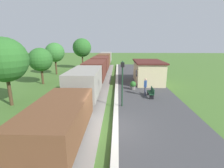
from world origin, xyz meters
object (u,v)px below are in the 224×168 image
at_px(tree_trackside_mid, 5,60).
at_px(bench_near_hut, 151,92).
at_px(lamp_post_near, 122,75).
at_px(tree_field_left, 55,52).
at_px(station_hut, 148,72).
at_px(tree_trackside_far, 41,60).
at_px(freight_train, 99,67).
at_px(person_waiting, 145,86).
at_px(tree_field_distant, 82,48).
at_px(potted_planter, 133,85).

bearing_deg(tree_trackside_mid, bench_near_hut, 8.54).
relative_size(bench_near_hut, lamp_post_near, 0.41).
distance_m(bench_near_hut, tree_field_left, 18.61).
xyz_separation_m(station_hut, tree_trackside_far, (-13.70, -0.33, 1.51)).
distance_m(bench_near_hut, tree_trackside_mid, 12.87).
xyz_separation_m(freight_train, person_waiting, (5.59, -9.21, -0.46)).
height_order(freight_train, person_waiting, freight_train).
height_order(tree_trackside_far, tree_field_left, tree_field_left).
bearing_deg(tree_trackside_far, tree_field_distant, 79.35).
bearing_deg(tree_field_distant, station_hut, -49.10).
distance_m(potted_planter, tree_field_left, 15.85).
bearing_deg(freight_train, tree_field_distant, 115.55).
distance_m(station_hut, tree_field_distant, 17.32).
relative_size(potted_planter, tree_trackside_mid, 0.16).
bearing_deg(potted_planter, person_waiting, -64.62).
xyz_separation_m(freight_train, tree_field_distant, (-4.41, 9.22, 2.64)).
xyz_separation_m(person_waiting, tree_field_left, (-13.14, 11.82, 2.51)).
xyz_separation_m(freight_train, bench_near_hut, (6.08, -9.70, -0.92)).
distance_m(tree_trackside_mid, tree_trackside_far, 7.57).
xyz_separation_m(station_hut, lamp_post_near, (-3.53, -8.36, 1.15)).
xyz_separation_m(station_hut, tree_trackside_mid, (-13.05, -7.84, 2.25)).
distance_m(freight_train, tree_trackside_mid, 13.33).
height_order(potted_planter, tree_trackside_mid, tree_trackside_mid).
relative_size(station_hut, tree_trackside_far, 1.25).
bearing_deg(tree_field_left, lamp_post_near, -53.61).
relative_size(tree_trackside_far, tree_field_distant, 0.76).
bearing_deg(tree_trackside_far, tree_field_left, 95.59).
relative_size(lamp_post_near, tree_trackside_far, 0.79).
relative_size(lamp_post_near, tree_field_left, 0.70).
xyz_separation_m(freight_train, tree_trackside_far, (-6.90, -4.05, 1.52)).
height_order(station_hut, bench_near_hut, station_hut).
xyz_separation_m(freight_train, station_hut, (6.80, -3.72, 0.01)).
xyz_separation_m(bench_near_hut, tree_field_distant, (-10.48, 18.92, 3.56)).
bearing_deg(person_waiting, tree_field_left, -26.88).
height_order(bench_near_hut, tree_trackside_mid, tree_trackside_mid).
distance_m(person_waiting, tree_field_distant, 21.19).
relative_size(tree_trackside_far, tree_field_left, 0.88).
bearing_deg(person_waiting, bench_near_hut, 150.17).
bearing_deg(tree_field_left, station_hut, -23.79).
distance_m(bench_near_hut, lamp_post_near, 4.23).
bearing_deg(tree_trackside_far, bench_near_hut, -23.54).
distance_m(freight_train, tree_field_left, 8.25).
height_order(station_hut, tree_field_left, tree_field_left).
height_order(tree_trackside_mid, tree_field_distant, tree_field_distant).
distance_m(station_hut, tree_trackside_mid, 15.39).
bearing_deg(lamp_post_near, tree_trackside_far, 141.70).
bearing_deg(person_waiting, potted_planter, -49.53).
xyz_separation_m(freight_train, lamp_post_near, (3.27, -12.08, 1.16)).
height_order(lamp_post_near, tree_field_distant, tree_field_distant).
distance_m(lamp_post_near, tree_field_distant, 22.69).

